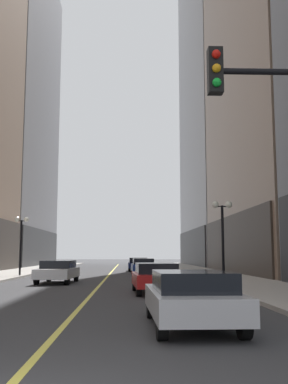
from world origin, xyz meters
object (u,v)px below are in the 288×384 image
Objects in this scene: car_white at (58,271)px; car_blue at (143,266)px; car_red at (156,277)px; car_navy at (138,264)px; car_silver at (191,297)px; street_lamp_right_mid at (222,224)px; street_lamp_left_far at (21,233)px.

car_white is 1.01× the size of car_blue.
car_red is 25.35m from car_navy.
street_lamp_right_mid is at bearing 74.83° from car_silver.
car_red is 0.90× the size of car_blue.
car_blue is at bearing 90.53° from car_silver.
car_white is 1.06× the size of street_lamp_right_mid.
street_lamp_right_mid is (3.60, -15.11, 2.54)m from car_blue.
street_lamp_left_far is at bearing -128.25° from car_navy.
car_silver is 1.00× the size of car_white.
street_lamp_right_mid is at bearing -80.20° from car_navy.
car_navy is (-0.26, 7.25, 0.00)m from car_blue.
car_silver is 27.47m from car_blue.
car_red is 9.02m from car_white.
car_red is 0.90× the size of car_white.
car_blue is at bearing 103.41° from street_lamp_right_mid.
car_red is at bearing -89.47° from car_navy.
car_silver is 13.05m from street_lamp_right_mid.
car_white and car_navy have the same top height.
car_white is (-5.37, 7.25, 0.00)m from car_red.
street_lamp_right_mid is (3.35, 12.36, 2.54)m from car_silver.
car_silver is at bearing -105.17° from street_lamp_right_mid.
car_navy is at bearing 51.75° from street_lamp_left_far.
car_white is 10.27m from street_lamp_right_mid.
car_navy is 1.01× the size of street_lamp_right_mid.
car_white is 12.12m from car_blue.
car_silver and car_navy have the same top height.
car_silver is at bearing -88.30° from car_red.
car_silver is 1.01× the size of car_blue.
car_red is 0.93× the size of car_navy.
car_white is 18.82m from car_navy.
car_red and car_blue have the same top height.
car_blue is at bearing 63.56° from car_white.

